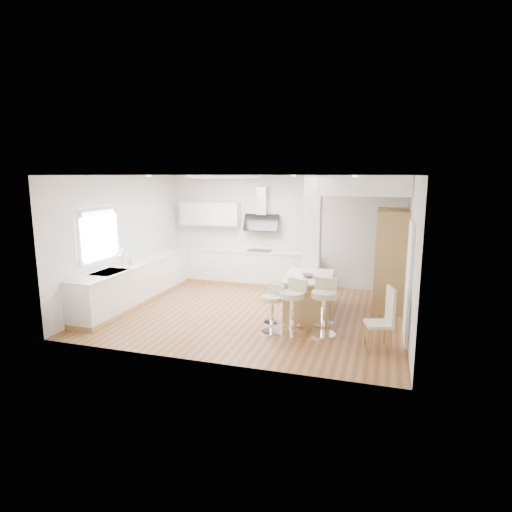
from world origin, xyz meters
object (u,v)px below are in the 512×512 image
(peninsula, at_px, (308,296))
(bar_stool_b, at_px, (293,304))
(bar_stool_c, at_px, (324,304))
(bar_stool_a, at_px, (273,306))
(dining_chair, at_px, (385,316))

(peninsula, xyz_separation_m, bar_stool_b, (-0.09, -1.07, 0.13))
(peninsula, xyz_separation_m, bar_stool_c, (0.43, -0.93, 0.14))
(bar_stool_a, distance_m, bar_stool_b, 0.37)
(bar_stool_c, height_order, dining_chair, dining_chair)
(bar_stool_c, distance_m, dining_chair, 1.08)
(bar_stool_b, distance_m, bar_stool_c, 0.55)
(dining_chair, bearing_deg, bar_stool_b, 154.99)
(peninsula, height_order, bar_stool_a, peninsula)
(peninsula, bearing_deg, bar_stool_c, -69.33)
(bar_stool_a, height_order, dining_chair, dining_chair)
(bar_stool_c, bearing_deg, peninsula, 118.51)
(bar_stool_b, bearing_deg, dining_chair, 15.80)
(bar_stool_a, distance_m, dining_chair, 1.94)
(bar_stool_b, bearing_deg, bar_stool_a, -156.23)
(bar_stool_b, height_order, bar_stool_c, bar_stool_c)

